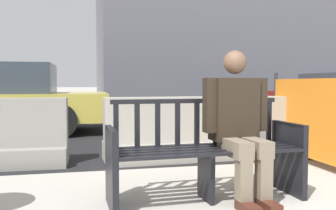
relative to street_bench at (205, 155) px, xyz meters
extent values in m
cube|color=black|center=(0.42, 7.29, -0.39)|extent=(120.00, 12.00, 0.01)
cube|color=black|center=(-0.82, -0.06, -0.07)|extent=(0.07, 0.51, 0.66)
cube|color=black|center=(0.82, 0.01, -0.07)|extent=(0.07, 0.51, 0.66)
cube|color=black|center=(0.00, -0.03, -0.17)|extent=(0.05, 0.33, 0.45)
cube|color=black|center=(0.01, -0.26, 0.05)|extent=(1.60, 0.14, 0.02)
cube|color=black|center=(0.01, -0.14, 0.05)|extent=(1.60, 0.14, 0.02)
cube|color=black|center=(0.00, -0.03, 0.05)|extent=(1.60, 0.14, 0.02)
cube|color=black|center=(0.00, 0.09, 0.05)|extent=(1.60, 0.14, 0.02)
cube|color=black|center=(-0.01, 0.20, 0.05)|extent=(1.60, 0.14, 0.02)
cube|color=black|center=(-0.01, 0.21, 0.46)|extent=(1.60, 0.11, 0.04)
cube|color=black|center=(-0.76, 0.18, 0.25)|extent=(0.05, 0.03, 0.38)
cube|color=black|center=(-0.57, 0.19, 0.25)|extent=(0.05, 0.03, 0.38)
cube|color=black|center=(-0.38, 0.20, 0.25)|extent=(0.05, 0.03, 0.38)
cube|color=black|center=(-0.20, 0.20, 0.25)|extent=(0.05, 0.03, 0.38)
cube|color=black|center=(-0.01, 0.21, 0.25)|extent=(0.05, 0.03, 0.38)
cube|color=black|center=(0.18, 0.22, 0.25)|extent=(0.05, 0.03, 0.38)
cube|color=black|center=(0.36, 0.23, 0.25)|extent=(0.05, 0.03, 0.38)
cube|color=black|center=(0.55, 0.24, 0.25)|extent=(0.05, 0.03, 0.38)
cube|color=black|center=(0.74, 0.25, 0.25)|extent=(0.05, 0.03, 0.38)
cube|color=black|center=(-0.82, -0.08, 0.25)|extent=(0.07, 0.46, 0.03)
cube|color=black|center=(0.82, -0.01, 0.25)|extent=(0.07, 0.46, 0.03)
cube|color=#2D2319|center=(0.29, 0.06, 0.39)|extent=(0.41, 0.26, 0.56)
sphere|color=brown|center=(0.29, 0.04, 0.81)|extent=(0.21, 0.21, 0.21)
cube|color=#7F705B|center=(0.21, -0.17, 0.08)|extent=(0.16, 0.45, 0.14)
cube|color=#7F705B|center=(0.39, -0.16, 0.08)|extent=(0.16, 0.45, 0.14)
cube|color=#7F705B|center=(0.22, -0.34, -0.17)|extent=(0.11, 0.11, 0.45)
cube|color=#7F705B|center=(0.40, -0.33, -0.17)|extent=(0.11, 0.11, 0.45)
cube|color=#4C2319|center=(0.22, -0.42, -0.36)|extent=(0.12, 0.26, 0.08)
cube|color=#4C2319|center=(0.40, -0.41, -0.36)|extent=(0.12, 0.26, 0.08)
cube|color=#2D2319|center=(0.04, 0.02, 0.43)|extent=(0.10, 0.12, 0.48)
cube|color=#2D2319|center=(0.53, 0.04, 0.43)|extent=(0.10, 0.12, 0.48)
cube|color=#ADA89E|center=(0.22, 1.76, -0.28)|extent=(2.03, 0.77, 0.24)
cube|color=#ADA89E|center=(0.22, 1.76, 0.14)|extent=(2.01, 0.39, 0.60)
cube|color=#ADA89E|center=(2.44, 1.71, -0.28)|extent=(2.01, 0.71, 0.24)
cube|color=#ADA89E|center=(2.44, 1.71, 0.14)|extent=(2.00, 0.33, 0.60)
cylinder|color=#2D2D33|center=(1.70, 1.88, 0.19)|extent=(0.05, 0.05, 1.17)
cube|color=orange|center=(2.43, 1.88, 0.19)|extent=(1.44, 0.03, 0.99)
cube|color=orange|center=(1.70, 1.16, 0.19)|extent=(0.03, 1.44, 0.99)
cylinder|color=black|center=(-1.46, 4.13, -0.08)|extent=(0.64, 0.22, 0.64)
cylinder|color=black|center=(-1.45, 5.89, -0.08)|extent=(0.64, 0.22, 0.64)
cylinder|color=black|center=(4.57, 6.10, -0.08)|extent=(0.64, 0.23, 0.64)
cylinder|color=black|center=(4.55, 4.46, -0.08)|extent=(0.64, 0.23, 0.64)
camera|label=1|loc=(-1.03, -3.10, 0.63)|focal=40.00mm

